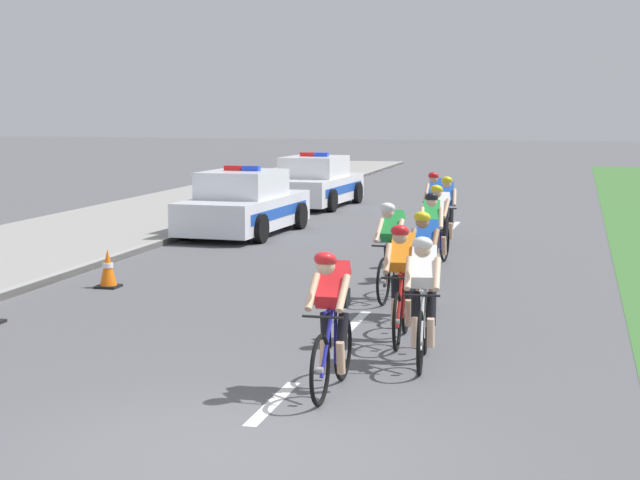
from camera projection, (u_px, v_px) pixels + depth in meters
name	position (u px, v px, depth m)	size (l,w,h in m)	color
ground_plane	(221.00, 454.00, 8.96)	(160.00, 160.00, 0.00)	#56565B
sidewalk_slab	(93.00, 231.00, 24.32)	(4.88, 60.00, 0.12)	gray
kerb_edge	(188.00, 233.00, 23.77)	(0.16, 60.00, 0.13)	#9E9E99
lane_markings_centre	(381.00, 297.00, 16.27)	(0.14, 21.60, 0.01)	white
cyclist_lead	(332.00, 319.00, 10.77)	(0.42, 1.72, 1.56)	black
cyclist_second	(423.00, 298.00, 11.95)	(0.44, 1.72, 1.56)	black
cyclist_third	(402.00, 281.00, 13.09)	(0.43, 1.72, 1.56)	black
cyclist_fourth	(425.00, 262.00, 14.66)	(0.43, 1.72, 1.56)	black
cyclist_fifth	(392.00, 249.00, 15.95)	(0.44, 1.72, 1.56)	black
cyclist_sixth	(431.00, 235.00, 17.72)	(0.46, 1.72, 1.56)	black
cyclist_seventh	(439.00, 224.00, 19.36)	(0.44, 1.72, 1.56)	black
cyclist_eighth	(446.00, 211.00, 21.60)	(0.45, 1.72, 1.56)	black
cyclist_ninth	(435.00, 205.00, 22.96)	(0.42, 1.72, 1.56)	black
police_car_nearest	(244.00, 205.00, 24.03)	(2.20, 4.50, 1.59)	silver
police_car_second	(315.00, 184.00, 30.56)	(2.20, 4.50, 1.59)	white
traffic_cone_near	(108.00, 269.00, 17.07)	(0.36, 0.36, 0.64)	black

